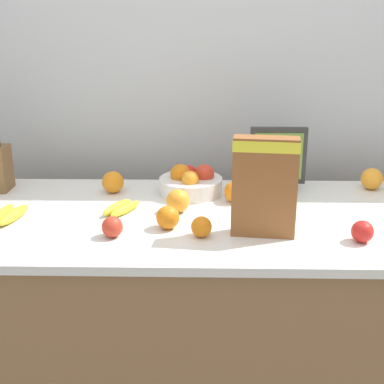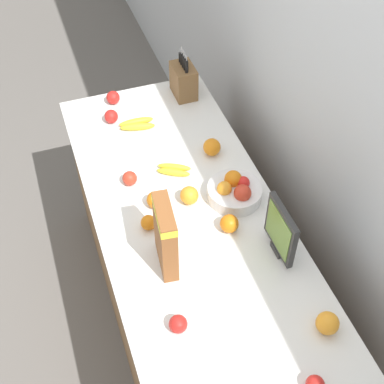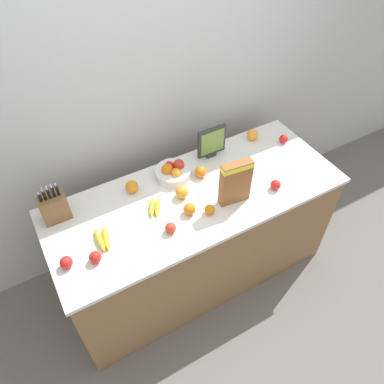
% 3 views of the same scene
% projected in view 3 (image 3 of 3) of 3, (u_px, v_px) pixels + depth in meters
% --- Properties ---
extents(ground_plane, '(14.00, 14.00, 0.00)m').
position_uv_depth(ground_plane, '(195.00, 268.00, 3.24)').
color(ground_plane, slate).
extents(wall_back, '(9.00, 0.06, 2.60)m').
position_uv_depth(wall_back, '(153.00, 104.00, 2.68)').
color(wall_back, silver).
rests_on(wall_back, ground_plane).
extents(counter, '(2.07, 0.83, 0.93)m').
position_uv_depth(counter, '(196.00, 236.00, 2.90)').
color(counter, olive).
rests_on(counter, ground_plane).
extents(knife_block, '(0.17, 0.11, 0.29)m').
position_uv_depth(knife_block, '(54.00, 207.00, 2.35)').
color(knife_block, brown).
rests_on(knife_block, counter).
extents(small_monitor, '(0.23, 0.03, 0.26)m').
position_uv_depth(small_monitor, '(212.00, 142.00, 2.74)').
color(small_monitor, '#2D2D2D').
rests_on(small_monitor, counter).
extents(cereal_box, '(0.22, 0.09, 0.33)m').
position_uv_depth(cereal_box, '(236.00, 181.00, 2.40)').
color(cereal_box, brown).
rests_on(cereal_box, counter).
extents(fruit_bowl, '(0.25, 0.25, 0.12)m').
position_uv_depth(fruit_bowl, '(173.00, 172.00, 2.66)').
color(fruit_bowl, silver).
rests_on(fruit_bowl, counter).
extents(banana_bunch_left, '(0.14, 0.18, 0.03)m').
position_uv_depth(banana_bunch_left, '(155.00, 207.00, 2.46)').
color(banana_bunch_left, yellow).
rests_on(banana_bunch_left, counter).
extents(banana_bunch_right, '(0.10, 0.19, 0.04)m').
position_uv_depth(banana_bunch_right, '(103.00, 239.00, 2.28)').
color(banana_bunch_right, yellow).
rests_on(banana_bunch_right, counter).
extents(apple_rightmost, '(0.07, 0.07, 0.07)m').
position_uv_depth(apple_rightmost, '(95.00, 257.00, 2.17)').
color(apple_rightmost, red).
rests_on(apple_rightmost, counter).
extents(apple_middle, '(0.07, 0.07, 0.07)m').
position_uv_depth(apple_middle, '(284.00, 139.00, 2.93)').
color(apple_middle, red).
rests_on(apple_middle, counter).
extents(apple_rear, '(0.07, 0.07, 0.07)m').
position_uv_depth(apple_rear, '(170.00, 228.00, 2.32)').
color(apple_rear, red).
rests_on(apple_rear, counter).
extents(apple_by_knife_block, '(0.07, 0.07, 0.07)m').
position_uv_depth(apple_by_knife_block, '(276.00, 185.00, 2.58)').
color(apple_by_knife_block, red).
rests_on(apple_by_knife_block, counter).
extents(apple_near_bananas, '(0.07, 0.07, 0.07)m').
position_uv_depth(apple_near_bananas, '(66.00, 262.00, 2.14)').
color(apple_near_bananas, red).
rests_on(apple_near_bananas, counter).
extents(orange_front_left, '(0.09, 0.09, 0.09)m').
position_uv_depth(orange_front_left, '(182.00, 192.00, 2.52)').
color(orange_front_left, orange).
rests_on(orange_front_left, counter).
extents(orange_back_center, '(0.09, 0.09, 0.09)m').
position_uv_depth(orange_back_center, '(252.00, 135.00, 2.95)').
color(orange_back_center, orange).
rests_on(orange_back_center, counter).
extents(orange_by_cereal, '(0.09, 0.09, 0.09)m').
position_uv_depth(orange_by_cereal, '(132.00, 187.00, 2.55)').
color(orange_by_cereal, orange).
rests_on(orange_by_cereal, counter).
extents(orange_mid_right, '(0.08, 0.08, 0.08)m').
position_uv_depth(orange_mid_right, '(201.00, 172.00, 2.66)').
color(orange_mid_right, orange).
rests_on(orange_mid_right, counter).
extents(orange_front_center, '(0.07, 0.07, 0.07)m').
position_uv_depth(orange_front_center, '(210.00, 210.00, 2.42)').
color(orange_front_center, orange).
rests_on(orange_front_center, counter).
extents(orange_mid_left, '(0.08, 0.08, 0.08)m').
position_uv_depth(orange_mid_left, '(189.00, 209.00, 2.42)').
color(orange_mid_left, orange).
rests_on(orange_mid_left, counter).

